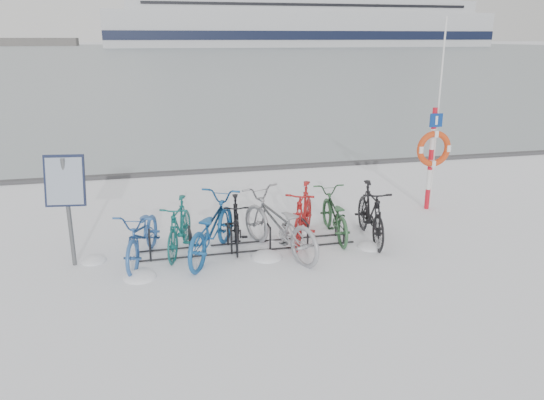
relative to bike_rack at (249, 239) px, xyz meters
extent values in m
plane|color=white|center=(0.00, 0.00, -0.18)|extent=(900.00, 900.00, 0.00)
cube|color=#98A5AC|center=(0.00, 155.00, -0.17)|extent=(400.00, 298.00, 0.02)
cube|color=#3F3F42|center=(0.00, 5.90, -0.13)|extent=(400.00, 0.25, 0.10)
cylinder|color=black|center=(-1.80, -0.22, 0.04)|extent=(0.04, 0.04, 0.44)
cylinder|color=black|center=(-1.80, 0.22, 0.04)|extent=(0.04, 0.04, 0.44)
cylinder|color=black|center=(-1.80, 0.00, 0.26)|extent=(0.04, 0.44, 0.04)
cylinder|color=black|center=(-1.08, -0.22, 0.04)|extent=(0.04, 0.04, 0.44)
cylinder|color=black|center=(-1.08, 0.22, 0.04)|extent=(0.04, 0.04, 0.44)
cylinder|color=black|center=(-1.08, 0.00, 0.26)|extent=(0.04, 0.44, 0.04)
cylinder|color=black|center=(-0.36, -0.22, 0.04)|extent=(0.04, 0.04, 0.44)
cylinder|color=black|center=(-0.36, 0.22, 0.04)|extent=(0.04, 0.04, 0.44)
cylinder|color=black|center=(-0.36, 0.00, 0.26)|extent=(0.04, 0.44, 0.04)
cylinder|color=black|center=(0.36, -0.22, 0.04)|extent=(0.04, 0.04, 0.44)
cylinder|color=black|center=(0.36, 0.22, 0.04)|extent=(0.04, 0.04, 0.44)
cylinder|color=black|center=(0.36, 0.00, 0.26)|extent=(0.04, 0.44, 0.04)
cylinder|color=black|center=(1.08, -0.22, 0.04)|extent=(0.04, 0.04, 0.44)
cylinder|color=black|center=(1.08, 0.22, 0.04)|extent=(0.04, 0.04, 0.44)
cylinder|color=black|center=(1.08, 0.00, 0.26)|extent=(0.04, 0.44, 0.04)
cylinder|color=black|center=(1.80, -0.22, 0.04)|extent=(0.04, 0.04, 0.44)
cylinder|color=black|center=(1.80, 0.22, 0.04)|extent=(0.04, 0.04, 0.44)
cylinder|color=black|center=(1.80, 0.00, 0.26)|extent=(0.04, 0.44, 0.04)
cylinder|color=black|center=(0.00, -0.22, -0.16)|extent=(4.00, 0.03, 0.03)
cylinder|color=black|center=(0.00, 0.22, -0.16)|extent=(4.00, 0.03, 0.03)
cylinder|color=#595B5E|center=(-3.09, -0.06, 0.76)|extent=(0.07, 0.07, 1.88)
cube|color=black|center=(-3.09, -0.09, 1.34)|extent=(0.68, 0.33, 0.85)
cube|color=#8C99AD|center=(-3.09, -0.13, 1.34)|extent=(0.60, 0.25, 0.76)
cylinder|color=red|center=(4.43, 1.38, 0.05)|extent=(0.10, 0.10, 0.46)
cylinder|color=silver|center=(4.43, 1.38, 0.51)|extent=(0.10, 0.10, 0.46)
cylinder|color=red|center=(4.43, 1.38, 0.97)|extent=(0.10, 0.10, 0.46)
cylinder|color=silver|center=(4.43, 1.38, 1.44)|extent=(0.10, 0.10, 0.46)
cylinder|color=red|center=(4.43, 1.38, 1.90)|extent=(0.10, 0.10, 0.46)
torus|color=red|center=(4.43, 1.29, 1.24)|extent=(0.81, 0.14, 0.81)
cube|color=navy|center=(4.43, 1.30, 1.87)|extent=(0.29, 0.03, 0.29)
cylinder|color=silver|center=(4.53, 1.43, 1.92)|extent=(0.04, 0.04, 4.20)
cube|color=silver|center=(62.94, 207.93, 6.47)|extent=(155.26, 28.83, 13.31)
cube|color=black|center=(62.94, 193.46, 4.26)|extent=(155.26, 0.30, 3.33)
cube|color=black|center=(62.94, 222.40, 4.26)|extent=(155.26, 0.30, 3.33)
cube|color=silver|center=(62.94, 207.93, 15.35)|extent=(138.62, 26.62, 4.44)
imported|color=#2C589C|center=(-1.91, -0.09, 0.32)|extent=(1.14, 2.02, 1.00)
imported|color=#125856|center=(-1.26, 0.14, 0.33)|extent=(0.97, 1.76, 1.02)
imported|color=#175191|center=(-0.72, -0.18, 0.38)|extent=(1.64, 2.24, 1.12)
imported|color=black|center=(-0.20, 0.19, 0.30)|extent=(0.67, 1.64, 0.96)
imported|color=gray|center=(0.49, -0.34, 0.40)|extent=(1.56, 2.35, 1.16)
imported|color=#A61A1A|center=(1.09, 0.15, 0.38)|extent=(1.31, 1.92, 1.13)
imported|color=#2E5B36|center=(1.76, 0.25, 0.30)|extent=(0.79, 1.86, 0.95)
imported|color=black|center=(2.38, -0.09, 0.39)|extent=(0.81, 1.94, 1.13)
ellipsoid|color=white|center=(0.48, 0.39, -0.18)|extent=(0.39, 0.39, 0.14)
ellipsoid|color=white|center=(-1.98, -0.86, -0.18)|extent=(0.54, 0.54, 0.19)
ellipsoid|color=white|center=(1.23, 0.64, -0.18)|extent=(0.44, 0.44, 0.15)
ellipsoid|color=white|center=(-2.78, 0.02, -0.18)|extent=(0.45, 0.45, 0.16)
ellipsoid|color=white|center=(-0.89, 0.30, -0.18)|extent=(0.46, 0.46, 0.16)
ellipsoid|color=white|center=(2.23, -0.51, -0.18)|extent=(0.51, 0.51, 0.18)
ellipsoid|color=white|center=(0.22, -0.52, -0.18)|extent=(0.57, 0.57, 0.20)
camera|label=1|loc=(-1.72, -9.07, 3.59)|focal=35.00mm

